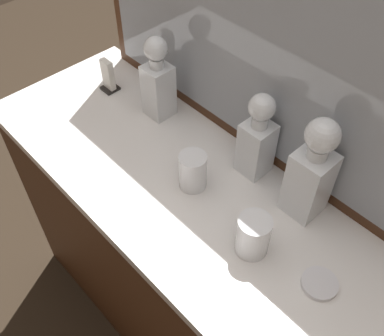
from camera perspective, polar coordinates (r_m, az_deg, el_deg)
The scene contains 10 objects.
ground_plane at distance 1.96m, azimuth 0.00°, elevation -19.22°, with size 6.00×6.00×0.00m, color #2D2319.
dresser at distance 1.56m, azimuth 0.00°, elevation -12.90°, with size 1.39×0.51×0.88m.
dresser_mirror at distance 1.10m, azimuth 9.44°, elevation 16.15°, with size 1.23×0.03×0.71m.
crystal_decanter_far_left at distance 1.35m, azimuth -4.33°, elevation 10.50°, with size 0.08×0.08×0.27m.
crystal_decanter_center at distance 1.18m, azimuth 8.26°, elevation 3.27°, with size 0.08×0.08×0.26m.
crystal_decanter_far_right at distance 1.10m, azimuth 14.85°, elevation -1.12°, with size 0.09×0.09×0.30m.
crystal_tumbler_center at distance 1.17m, azimuth 0.11°, elevation -0.53°, with size 0.07×0.07×0.11m.
crystal_tumbler_rear at distance 1.05m, azimuth 7.79°, elevation -8.62°, with size 0.08×0.08×0.11m.
porcelain_dish at distance 1.07m, azimuth 15.95°, elevation -14.00°, with size 0.08×0.08×0.01m.
napkin_holder at distance 1.50m, azimuth -10.61°, elevation 11.26°, with size 0.05×0.05×0.11m.
Camera 1 is at (0.56, -0.52, 1.80)m, focal length 41.79 mm.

